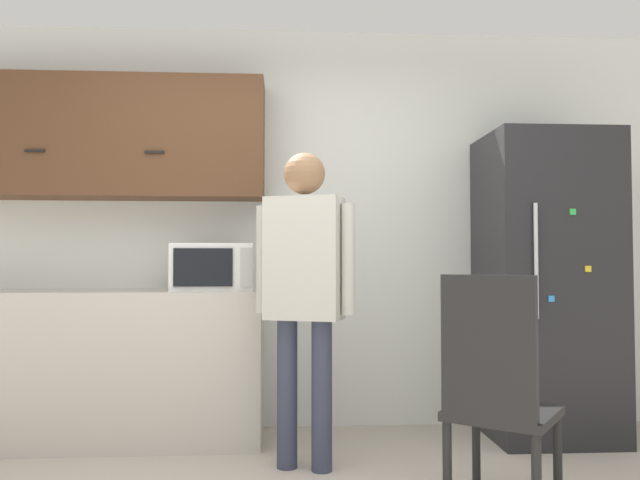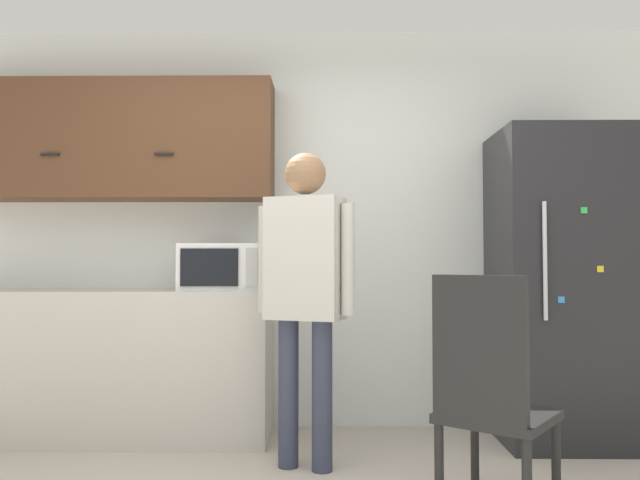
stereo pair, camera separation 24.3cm
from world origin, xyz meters
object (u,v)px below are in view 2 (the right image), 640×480
object	(u,v)px
person	(305,275)
chair	(489,391)
microwave	(222,267)
refrigerator	(559,286)

from	to	relation	value
person	chair	size ratio (longest dim) A/B	1.62
person	chair	xyz separation A→B (m)	(0.81, -0.70, -0.48)
microwave	chair	world-z (taller)	microwave
microwave	person	world-z (taller)	person
refrigerator	chair	world-z (taller)	refrigerator
person	microwave	bearing A→B (deg)	153.86
chair	refrigerator	bearing A→B (deg)	-85.31
refrigerator	microwave	bearing A→B (deg)	179.44
microwave	chair	size ratio (longest dim) A/B	0.47
person	refrigerator	size ratio (longest dim) A/B	0.88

